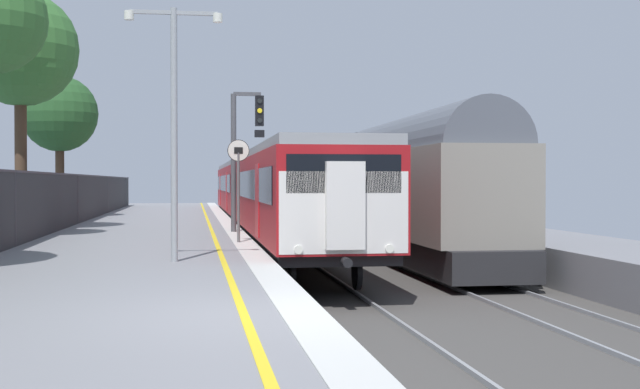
{
  "coord_description": "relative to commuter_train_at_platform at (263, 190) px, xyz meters",
  "views": [
    {
      "loc": [
        -0.97,
        -10.46,
        1.66
      ],
      "look_at": [
        1.71,
        7.21,
        1.38
      ],
      "focal_mm": 47.06,
      "sensor_mm": 36.0,
      "label": 1
    }
  ],
  "objects": [
    {
      "name": "background_tree_back",
      "position": [
        -9.19,
        3.44,
        3.44
      ],
      "size": [
        3.53,
        3.53,
        6.58
      ],
      "color": "#473323",
      "rests_on": "ground"
    },
    {
      "name": "freight_train_adjacent_track",
      "position": [
        4.0,
        4.75,
        0.3
      ],
      "size": [
        2.6,
        45.99,
        4.69
      ],
      "color": "#232326",
      "rests_on": "ground"
    },
    {
      "name": "speed_limit_sign",
      "position": [
        -1.85,
        -14.11,
        0.51
      ],
      "size": [
        0.59,
        0.08,
        2.8
      ],
      "color": "#59595B",
      "rests_on": "ground"
    },
    {
      "name": "signal_gantry",
      "position": [
        -1.46,
        -9.29,
        1.62
      ],
      "size": [
        1.1,
        0.24,
        4.6
      ],
      "color": "#47474C",
      "rests_on": "ground"
    },
    {
      "name": "platform_lamp_mid",
      "position": [
        -3.45,
        -19.34,
        1.85
      ],
      "size": [
        2.0,
        0.2,
        5.24
      ],
      "color": "#93999E",
      "rests_on": "ground"
    },
    {
      "name": "commuter_train_at_platform",
      "position": [
        0.0,
        0.0,
        0.0
      ],
      "size": [
        2.83,
        40.5,
        3.81
      ],
      "color": "maroon",
      "rests_on": "ground"
    },
    {
      "name": "background_tree_centre",
      "position": [
        -8.77,
        -7.25,
        4.79
      ],
      "size": [
        3.91,
        3.91,
        8.13
      ],
      "color": "#473323",
      "rests_on": "ground"
    },
    {
      "name": "ground",
      "position": [
        0.54,
        -26.43,
        -1.88
      ],
      "size": [
        17.4,
        110.0,
        1.21
      ],
      "color": "gray"
    }
  ]
}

